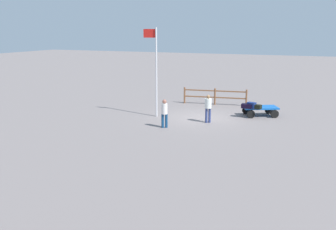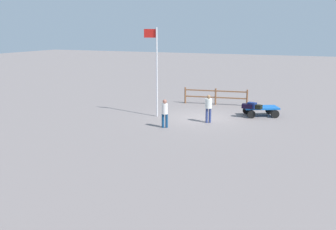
% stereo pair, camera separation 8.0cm
% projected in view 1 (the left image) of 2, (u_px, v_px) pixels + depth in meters
% --- Properties ---
extents(ground_plane, '(120.00, 120.00, 0.00)m').
position_uv_depth(ground_plane, '(202.00, 118.00, 23.38)').
color(ground_plane, slate).
extents(luggage_cart, '(2.33, 1.98, 0.59)m').
position_uv_depth(luggage_cart, '(260.00, 109.00, 23.76)').
color(luggage_cart, blue).
rests_on(luggage_cart, ground).
extents(suitcase_olive, '(0.52, 0.42, 0.25)m').
position_uv_depth(suitcase_olive, '(257.00, 107.00, 23.05)').
color(suitcase_olive, black).
rests_on(suitcase_olive, luggage_cart).
extents(suitcase_maroon, '(0.63, 0.41, 0.26)m').
position_uv_depth(suitcase_maroon, '(247.00, 106.00, 23.27)').
color(suitcase_maroon, black).
rests_on(suitcase_maroon, luggage_cart).
extents(suitcase_tan, '(0.56, 0.46, 0.35)m').
position_uv_depth(suitcase_tan, '(251.00, 105.00, 23.23)').
color(suitcase_tan, navy).
rests_on(suitcase_tan, luggage_cart).
extents(worker_lead, '(0.54, 0.54, 1.60)m').
position_uv_depth(worker_lead, '(208.00, 106.00, 21.98)').
color(worker_lead, navy).
rests_on(worker_lead, ground).
extents(worker_trailing, '(0.44, 0.44, 1.55)m').
position_uv_depth(worker_trailing, '(164.00, 112.00, 20.85)').
color(worker_trailing, navy).
rests_on(worker_trailing, ground).
extents(flagpole, '(0.85, 0.10, 5.32)m').
position_uv_depth(flagpole, '(155.00, 66.00, 23.11)').
color(flagpole, silver).
rests_on(flagpole, ground).
extents(wooden_fence, '(4.44, 0.74, 1.15)m').
position_uv_depth(wooden_fence, '(215.00, 95.00, 27.29)').
color(wooden_fence, brown).
rests_on(wooden_fence, ground).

